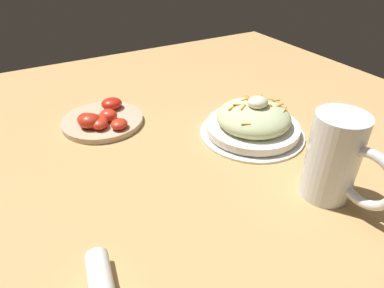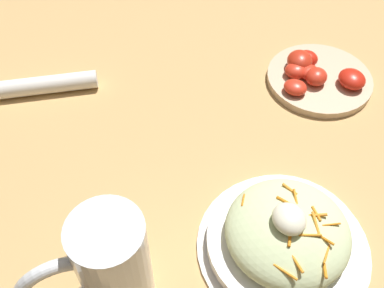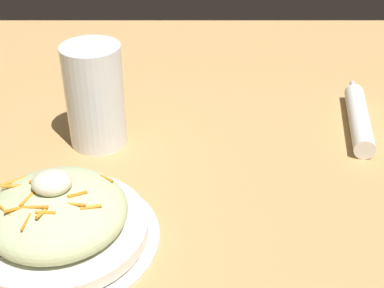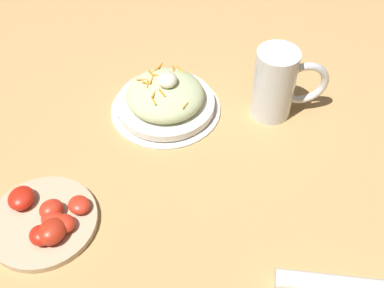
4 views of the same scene
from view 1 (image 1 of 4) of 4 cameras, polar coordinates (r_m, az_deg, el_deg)
name	(u,v)px [view 1 (image 1 of 4)]	position (r m, az deg, el deg)	size (l,w,h in m)	color
ground_plane	(195,161)	(0.67, 0.51, -2.91)	(1.43, 1.43, 0.00)	tan
salad_plate	(253,122)	(0.75, 10.30, 3.66)	(0.23, 0.23, 0.09)	white
beer_mug	(334,164)	(0.60, 22.99, -3.07)	(0.08, 0.16, 0.15)	white
tomato_plate	(102,119)	(0.81, -15.06, 4.05)	(0.19, 0.19, 0.04)	#D1B28E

